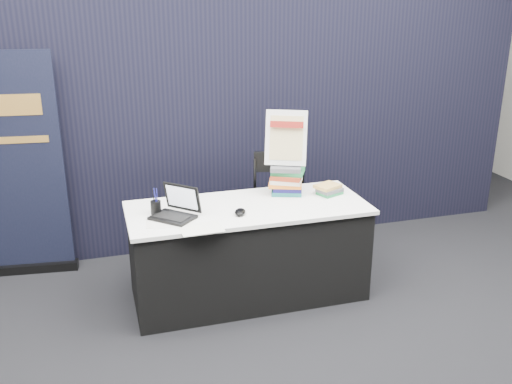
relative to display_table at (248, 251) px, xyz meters
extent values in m
plane|color=black|center=(0.00, -0.55, -0.38)|extent=(8.00, 8.00, 0.00)
cube|color=#B2B0A8|center=(0.00, 3.45, 1.37)|extent=(8.00, 0.02, 3.50)
cube|color=black|center=(0.00, 1.05, 0.82)|extent=(6.00, 0.08, 2.40)
cube|color=black|center=(0.00, 0.00, -0.02)|extent=(1.76, 0.71, 0.72)
cube|color=white|center=(0.00, 0.00, 0.36)|extent=(1.80, 0.75, 0.03)
cube|color=black|center=(-0.58, -0.10, 0.38)|extent=(0.35, 0.35, 0.02)
cube|color=black|center=(-0.58, 0.00, 0.50)|extent=(0.25, 0.24, 0.21)
cube|color=white|center=(-0.58, 0.00, 0.50)|extent=(0.20, 0.20, 0.16)
ellipsoid|color=black|center=(-0.10, -0.15, 0.39)|extent=(0.12, 0.15, 0.04)
cube|color=silver|center=(-0.63, -0.14, 0.38)|extent=(0.30, 0.23, 0.00)
cube|color=white|center=(-0.42, -0.33, 0.38)|extent=(0.30, 0.22, 0.00)
cube|color=white|center=(-0.58, -0.15, 0.38)|extent=(0.30, 0.22, 0.00)
cylinder|color=black|center=(-0.68, 0.04, 0.42)|extent=(0.10, 0.10, 0.10)
cube|color=#1A6362|center=(0.37, 0.18, 0.39)|extent=(0.30, 0.27, 0.03)
cube|color=#161354|center=(0.37, 0.18, 0.42)|extent=(0.30, 0.27, 0.03)
cube|color=orange|center=(0.37, 0.18, 0.46)|extent=(0.30, 0.27, 0.03)
cube|color=beige|center=(0.37, 0.18, 0.49)|extent=(0.30, 0.27, 0.03)
cube|color=#9D3319|center=(0.37, 0.18, 0.52)|extent=(0.30, 0.27, 0.03)
cube|color=#228046|center=(0.37, 0.18, 0.56)|extent=(0.30, 0.27, 0.03)
cube|color=#4D4E52|center=(0.37, 0.18, 0.59)|extent=(0.30, 0.27, 0.03)
cube|color=#228046|center=(0.68, 0.07, 0.39)|extent=(0.22, 0.20, 0.03)
cube|color=#4D4E52|center=(0.68, 0.07, 0.41)|extent=(0.22, 0.20, 0.03)
cube|color=tan|center=(0.68, 0.07, 0.44)|extent=(0.22, 0.20, 0.03)
cube|color=black|center=(0.37, 0.17, 0.62)|extent=(0.20, 0.10, 0.02)
cylinder|color=black|center=(0.28, 0.25, 0.75)|extent=(0.05, 0.10, 0.31)
cylinder|color=black|center=(0.46, 0.25, 0.75)|extent=(0.05, 0.10, 0.31)
cube|color=white|center=(0.37, 0.22, 0.82)|extent=(0.34, 0.24, 0.42)
cube|color=#D8C387|center=(0.37, 0.21, 0.82)|extent=(0.27, 0.19, 0.33)
cube|color=maroon|center=(0.37, 0.21, 0.93)|extent=(0.24, 0.12, 0.05)
cube|color=black|center=(-1.69, 0.90, -0.34)|extent=(0.79, 0.19, 0.07)
cube|color=black|center=(-1.69, 0.92, 0.55)|extent=(0.74, 0.12, 1.86)
cube|color=gold|center=(-1.69, 0.90, 1.06)|extent=(0.51, 0.06, 0.17)
cube|color=gold|center=(-1.69, 0.90, 0.78)|extent=(0.55, 0.07, 0.06)
cylinder|color=black|center=(0.20, 0.07, -0.13)|extent=(0.02, 0.02, 0.49)
cylinder|color=black|center=(0.64, 0.07, -0.13)|extent=(0.02, 0.02, 0.49)
cylinder|color=black|center=(0.20, 0.51, -0.13)|extent=(0.02, 0.02, 0.49)
cylinder|color=black|center=(0.64, 0.51, -0.13)|extent=(0.02, 0.02, 0.49)
cube|color=black|center=(0.42, 0.29, 0.13)|extent=(0.55, 0.55, 0.04)
cube|color=black|center=(0.42, 0.51, 0.54)|extent=(0.43, 0.13, 0.17)
camera|label=1|loc=(-1.08, -3.85, 1.90)|focal=40.00mm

